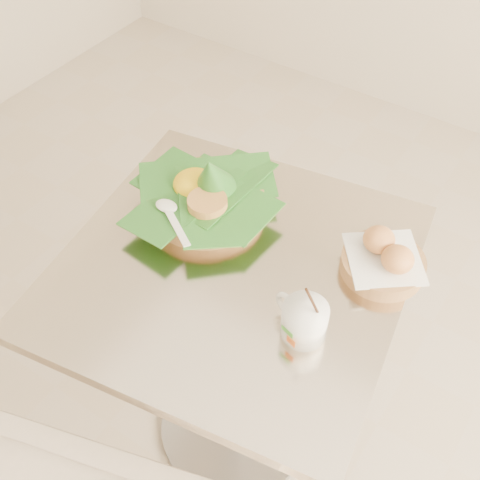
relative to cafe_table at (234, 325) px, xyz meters
The scene contains 5 objects.
floor 0.54m from the cafe_table, 169.47° to the left, with size 3.60×3.60×0.00m, color beige.
cafe_table is the anchor object (origin of this frame).
rice_basket 0.32m from the cafe_table, 144.07° to the left, with size 0.33×0.33×0.17m.
bread_basket 0.40m from the cafe_table, 31.15° to the left, with size 0.21×0.21×0.09m.
coffee_mug 0.34m from the cafe_table, 18.01° to the right, with size 0.12×0.09×0.15m.
Camera 1 is at (0.56, -0.69, 1.71)m, focal length 45.00 mm.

